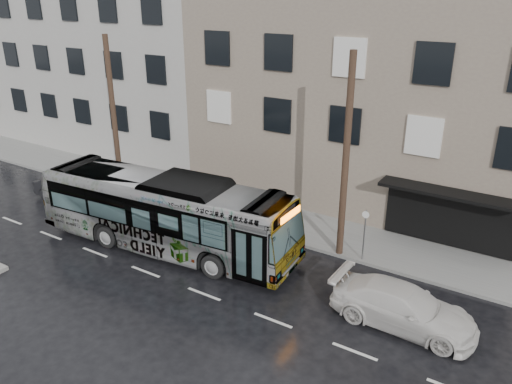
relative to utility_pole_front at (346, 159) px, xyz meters
The scene contains 10 objects.
ground 8.65m from the utility_pole_front, 153.08° to the right, with size 120.00×120.00×0.00m, color black.
sidewalk 8.11m from the utility_pole_front, 166.17° to the left, with size 90.00×3.60×0.15m, color gray.
building_taupe 9.56m from the utility_pole_front, 99.07° to the left, with size 20.00×12.00×11.00m, color gray.
building_grey 27.02m from the utility_pole_front, 156.02° to the left, with size 26.00×15.00×16.00m, color #A6A39D.
utility_pole_front is the anchor object (origin of this frame).
utility_pole_rear 14.00m from the utility_pole_front, behind, with size 0.30×0.30×9.00m, color #422E21.
sign_post 3.48m from the utility_pole_front, ahead, with size 0.06×0.06×2.40m, color slate.
bus 8.54m from the utility_pole_front, 153.64° to the right, with size 3.00×12.82×3.57m, color #B2B2B2.
white_sedan 6.56m from the utility_pole_front, 41.50° to the right, with size 2.12×5.22×1.51m, color silver.
dark_sedan 16.50m from the utility_pole_front, behind, with size 1.48×4.25×1.40m, color black.
Camera 1 is at (14.03, -15.71, 11.31)m, focal length 35.00 mm.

